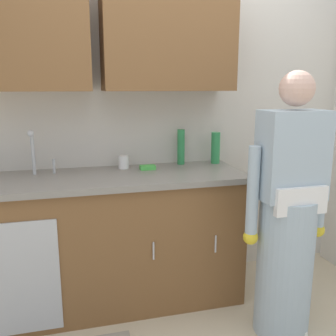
{
  "coord_description": "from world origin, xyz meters",
  "views": [
    {
      "loc": [
        -0.74,
        -1.81,
        1.53
      ],
      "look_at": [
        -0.13,
        0.55,
        1.0
      ],
      "focal_mm": 40.13,
      "sensor_mm": 36.0,
      "label": 1
    }
  ],
  "objects_px": {
    "cup_by_sink": "(124,162)",
    "sink": "(39,181)",
    "bottle_water_tall": "(181,147)",
    "sponge": "(148,167)",
    "person_at_sink": "(287,228)",
    "bottle_soap": "(216,148)"
  },
  "relations": [
    {
      "from": "bottle_water_tall",
      "to": "sponge",
      "type": "distance_m",
      "value": 0.33
    },
    {
      "from": "person_at_sink",
      "to": "bottle_water_tall",
      "type": "xyz_separation_m",
      "value": [
        -0.42,
        0.84,
        0.38
      ]
    },
    {
      "from": "person_at_sink",
      "to": "bottle_water_tall",
      "type": "relative_size",
      "value": 6.02
    },
    {
      "from": "cup_by_sink",
      "to": "sponge",
      "type": "relative_size",
      "value": 0.87
    },
    {
      "from": "person_at_sink",
      "to": "cup_by_sink",
      "type": "distance_m",
      "value": 1.22
    },
    {
      "from": "sponge",
      "to": "bottle_water_tall",
      "type": "bearing_deg",
      "value": 22.6
    },
    {
      "from": "sink",
      "to": "sponge",
      "type": "xyz_separation_m",
      "value": [
        0.74,
        0.1,
        0.03
      ]
    },
    {
      "from": "person_at_sink",
      "to": "cup_by_sink",
      "type": "relative_size",
      "value": 16.84
    },
    {
      "from": "bottle_soap",
      "to": "cup_by_sink",
      "type": "xyz_separation_m",
      "value": [
        -0.72,
        -0.01,
        -0.07
      ]
    },
    {
      "from": "bottle_water_tall",
      "to": "sponge",
      "type": "relative_size",
      "value": 2.45
    },
    {
      "from": "sink",
      "to": "person_at_sink",
      "type": "distance_m",
      "value": 1.6
    },
    {
      "from": "person_at_sink",
      "to": "sponge",
      "type": "bearing_deg",
      "value": 134.43
    },
    {
      "from": "sink",
      "to": "bottle_soap",
      "type": "bearing_deg",
      "value": 8.15
    },
    {
      "from": "person_at_sink",
      "to": "bottle_water_tall",
      "type": "height_order",
      "value": "person_at_sink"
    },
    {
      "from": "sponge",
      "to": "bottle_soap",
      "type": "bearing_deg",
      "value": 9.0
    },
    {
      "from": "cup_by_sink",
      "to": "sponge",
      "type": "height_order",
      "value": "cup_by_sink"
    },
    {
      "from": "bottle_soap",
      "to": "cup_by_sink",
      "type": "bearing_deg",
      "value": -179.19
    },
    {
      "from": "bottle_water_tall",
      "to": "sponge",
      "type": "bearing_deg",
      "value": -157.4
    },
    {
      "from": "person_at_sink",
      "to": "bottle_water_tall",
      "type": "bearing_deg",
      "value": 116.61
    },
    {
      "from": "cup_by_sink",
      "to": "sink",
      "type": "bearing_deg",
      "value": -163.07
    },
    {
      "from": "sponge",
      "to": "cup_by_sink",
      "type": "bearing_deg",
      "value": 154.5
    },
    {
      "from": "sink",
      "to": "cup_by_sink",
      "type": "bearing_deg",
      "value": 16.93
    }
  ]
}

